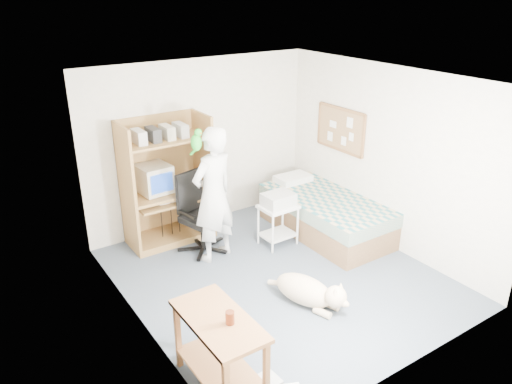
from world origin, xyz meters
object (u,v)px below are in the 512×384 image
(side_desk, at_px, (219,342))
(person, at_px, (213,195))
(dog, at_px, (309,291))
(printer_cart, at_px, (278,219))
(computer_hutch, at_px, (166,186))
(bed, at_px, (325,214))
(office_chair, at_px, (199,223))

(side_desk, distance_m, person, 2.41)
(dog, height_order, printer_cart, printer_cart)
(computer_hutch, xyz_separation_m, dog, (0.64, -2.41, -0.64))
(computer_hutch, bearing_deg, bed, -29.29)
(side_desk, xyz_separation_m, office_chair, (1.07, 2.40, -0.10))
(person, bearing_deg, printer_cart, 154.08)
(office_chair, xyz_separation_m, dog, (0.42, -1.87, -0.21))
(computer_hutch, height_order, printer_cart, computer_hutch)
(office_chair, relative_size, person, 0.60)
(computer_hutch, distance_m, office_chair, 0.72)
(computer_hutch, bearing_deg, office_chair, -68.09)
(office_chair, relative_size, dog, 1.03)
(person, relative_size, dog, 1.72)
(person, relative_size, printer_cart, 3.05)
(computer_hutch, relative_size, bed, 0.89)
(side_desk, height_order, dog, side_desk)
(printer_cart, bearing_deg, computer_hutch, 138.13)
(side_desk, bearing_deg, printer_cart, 42.93)
(bed, xyz_separation_m, person, (-1.72, 0.27, 0.63))
(office_chair, bearing_deg, computer_hutch, 97.04)
(computer_hutch, distance_m, printer_cart, 1.64)
(bed, relative_size, printer_cart, 3.37)
(side_desk, distance_m, office_chair, 2.63)
(bed, xyz_separation_m, office_chair, (-1.78, 0.58, 0.11))
(person, distance_m, printer_cart, 1.07)
(computer_hutch, distance_m, person, 0.90)
(person, bearing_deg, bed, 156.04)
(bed, bearing_deg, office_chair, 161.89)
(side_desk, bearing_deg, computer_hutch, 73.86)
(office_chair, distance_m, printer_cart, 1.10)
(bed, height_order, printer_cart, bed)
(person, bearing_deg, side_desk, 46.70)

